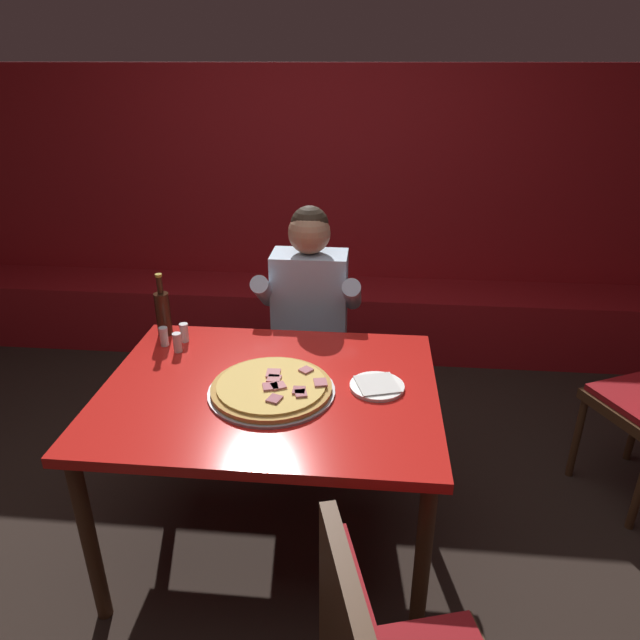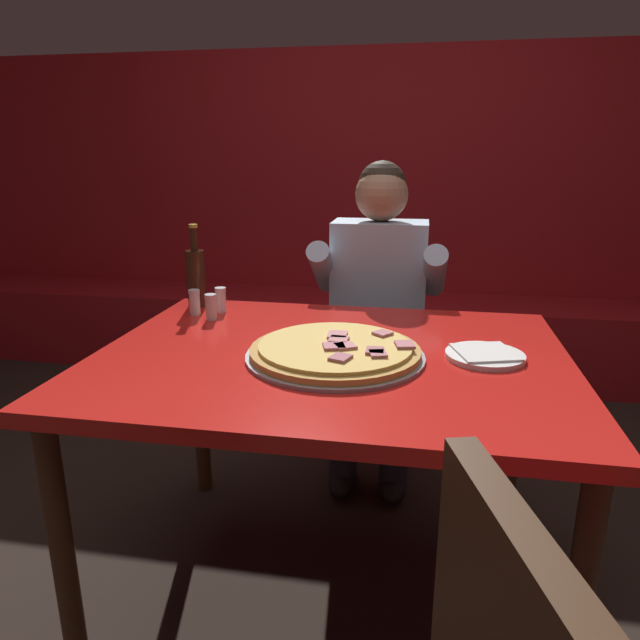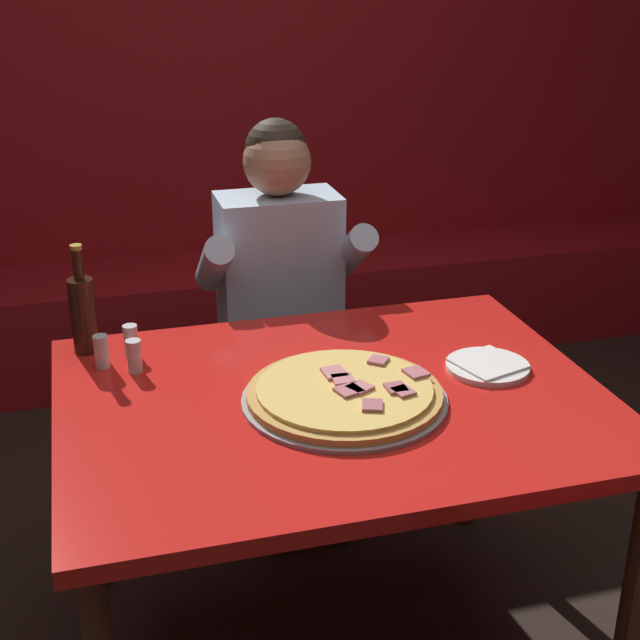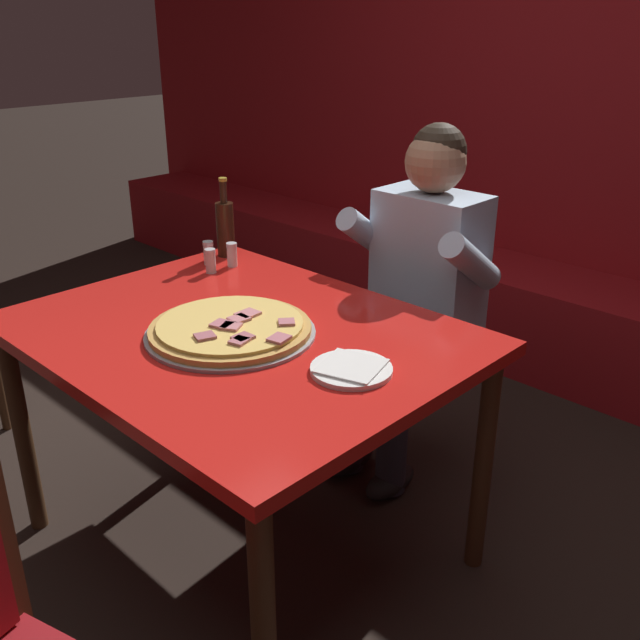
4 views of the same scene
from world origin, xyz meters
name	(u,v)px [view 4 (image 4 of 4)]	position (x,y,z in m)	size (l,w,h in m)	color
ground_plane	(249,542)	(0.00, 0.00, 0.00)	(24.00, 24.00, 0.00)	black
booth_wall_panel	(586,162)	(0.00, 2.18, 0.95)	(6.80, 0.16, 1.90)	maroon
booth_bench	(535,319)	(0.00, 1.86, 0.23)	(6.46, 0.48, 0.46)	maroon
main_dining_table	(239,353)	(0.00, 0.00, 0.70)	(1.28, 1.00, 0.77)	#422816
pizza	(231,329)	(0.02, -0.04, 0.79)	(0.48, 0.48, 0.05)	#9E9EA3
plate_white_paper	(351,369)	(0.41, 0.03, 0.78)	(0.21, 0.21, 0.02)	white
beer_bottle	(225,227)	(-0.55, 0.41, 0.88)	(0.07, 0.07, 0.29)	black
shaker_black_pepper	(209,254)	(-0.52, 0.30, 0.81)	(0.04, 0.04, 0.09)	silver
shaker_oregano	(232,256)	(-0.44, 0.34, 0.81)	(0.04, 0.04, 0.09)	silver
shaker_red_pepper_flakes	(211,262)	(-0.44, 0.25, 0.81)	(0.04, 0.04, 0.09)	silver
diner_seated_blue_shirt	(414,290)	(0.06, 0.75, 0.71)	(0.53, 0.53, 1.27)	black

